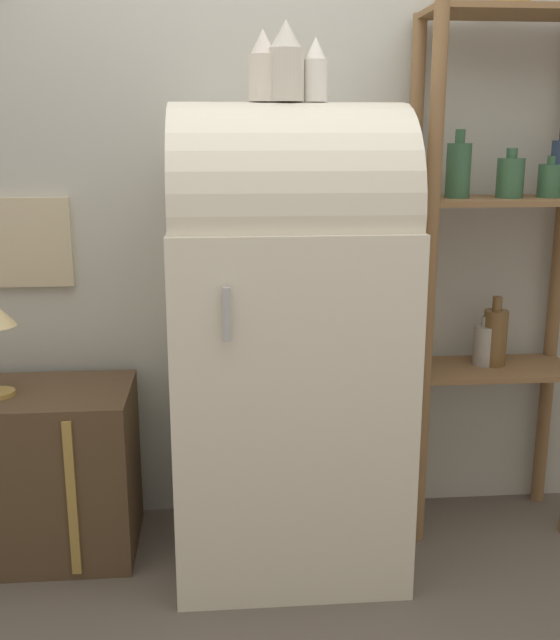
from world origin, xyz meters
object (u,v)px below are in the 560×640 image
Objects in this scene: refrigerator at (287,334)px; vase_right at (315,72)px; suitcase_trunk at (20,472)px; vase_left at (263,68)px; vase_center at (286,64)px.

vase_right reaches higher than refrigerator.
vase_left is (0.85, -0.09, 1.34)m from suitcase_trunk.
suitcase_trunk is 1.64m from vase_center.
vase_center is at bearing -171.86° from vase_right.
refrigerator is 1.06m from suitcase_trunk.
refrigerator reaches higher than suitcase_trunk.
vase_center reaches higher than refrigerator.
refrigerator is at bearing -5.02° from suitcase_trunk.
suitcase_trunk is 1.68m from vase_right.
vase_center is at bearing -125.92° from refrigerator.
refrigerator is at bearing 4.55° from vase_left.
suitcase_trunk is 3.71× the size of vase_left.
refrigerator is 7.27× the size of vase_left.
vase_right is (0.09, 0.01, -0.02)m from vase_center.
refrigerator is 0.85m from vase_center.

